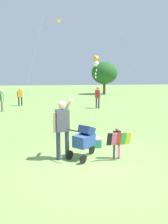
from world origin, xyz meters
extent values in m
plane|color=#75994C|center=(0.00, 0.00, 0.00)|extent=(120.00, 120.00, 0.00)
cylinder|color=brown|center=(7.18, 24.39, 0.79)|extent=(0.36, 0.36, 1.58)
ellipsoid|color=#235623|center=(7.18, 24.39, 3.08)|extent=(3.76, 3.38, 3.19)
cylinder|color=#4C4C51|center=(0.90, 0.23, 0.25)|extent=(0.07, 0.07, 0.50)
cylinder|color=#4C4C51|center=(0.75, 0.23, 0.25)|extent=(0.07, 0.07, 0.50)
cube|color=black|center=(0.82, 0.23, 0.68)|extent=(0.22, 0.14, 0.37)
cylinder|color=tan|center=(0.96, 0.23, 0.66)|extent=(0.05, 0.05, 0.33)
cylinder|color=tan|center=(0.69, 0.23, 0.66)|extent=(0.05, 0.05, 0.33)
sphere|color=tan|center=(0.82, 0.23, 0.95)|extent=(0.13, 0.13, 0.13)
cube|color=yellow|center=(1.11, 0.05, 0.68)|extent=(0.15, 0.15, 0.41)
cube|color=green|center=(0.97, 0.05, 0.68)|extent=(0.15, 0.15, 0.41)
cube|color=red|center=(0.82, 0.05, 0.68)|extent=(0.15, 0.15, 0.41)
cube|color=pink|center=(0.68, 0.05, 0.68)|extent=(0.15, 0.15, 0.41)
cube|color=black|center=(0.53, 0.05, 0.68)|extent=(0.15, 0.15, 0.41)
cube|color=pink|center=(0.82, 0.03, 0.29)|extent=(0.08, 0.01, 0.36)
cylinder|color=#33384C|center=(-0.95, 0.45, 0.44)|extent=(0.13, 0.13, 0.88)
cylinder|color=#33384C|center=(-0.68, 0.50, 0.44)|extent=(0.13, 0.13, 0.88)
cube|color=#4C4C56|center=(-0.81, 0.47, 1.21)|extent=(0.42, 0.31, 0.66)
cylinder|color=beige|center=(-1.05, 0.43, 1.17)|extent=(0.10, 0.10, 0.59)
cylinder|color=beige|center=(-0.60, 0.66, 1.67)|extent=(0.19, 0.54, 0.42)
sphere|color=beige|center=(-0.81, 0.47, 1.68)|extent=(0.23, 0.23, 0.23)
cylinder|color=black|center=(0.16, 0.74, 0.14)|extent=(0.23, 0.22, 0.28)
cylinder|color=black|center=(-0.61, 0.40, 0.14)|extent=(0.23, 0.22, 0.28)
cylinder|color=black|center=(-0.26, 0.01, 0.14)|extent=(0.23, 0.22, 0.28)
cube|color=#2D4C93|center=(-0.15, 0.46, 0.56)|extent=(0.77, 0.76, 0.36)
cube|color=navy|center=(-0.06, 0.55, 0.86)|extent=(0.59, 0.59, 0.35)
cylinder|color=black|center=(-0.49, 0.15, 0.96)|extent=(0.35, 0.38, 0.04)
cylinder|color=silver|center=(-1.61, 2.06, 3.38)|extent=(2.10, 2.87, 6.75)
cube|color=#F4A319|center=(1.98, 7.95, 3.69)|extent=(0.40, 0.42, 0.32)
cube|color=white|center=(1.98, 7.95, 3.35)|extent=(0.40, 0.42, 0.32)
cube|color=white|center=(2.02, 7.94, 2.93)|extent=(0.08, 0.06, 0.14)
cube|color=white|center=(1.97, 7.97, 2.71)|extent=(0.08, 0.07, 0.14)
cube|color=white|center=(1.99, 7.97, 2.49)|extent=(0.08, 0.07, 0.14)
cylinder|color=silver|center=(2.67, 6.33, 1.67)|extent=(1.39, 3.25, 3.34)
cube|color=#F4A319|center=(0.48, 20.41, 8.94)|extent=(0.37, 0.20, 0.42)
cube|color=green|center=(9.26, 23.11, 7.50)|extent=(0.26, 0.17, 0.28)
cylinder|color=#33384C|center=(2.88, 10.62, 0.42)|extent=(0.12, 0.12, 0.85)
cylinder|color=#33384C|center=(2.74, 10.84, 0.42)|extent=(0.12, 0.12, 0.85)
cube|color=red|center=(2.81, 10.73, 1.17)|extent=(0.39, 0.44, 0.64)
cylinder|color=#A37556|center=(2.94, 10.53, 1.12)|extent=(0.09, 0.09, 0.57)
cylinder|color=#A37556|center=(2.69, 10.93, 1.12)|extent=(0.09, 0.09, 0.57)
sphere|color=#A37556|center=(2.81, 10.73, 1.62)|extent=(0.22, 0.22, 0.22)
cylinder|color=#7F705B|center=(-4.40, 10.27, 0.40)|extent=(0.12, 0.12, 0.80)
cylinder|color=#7F705B|center=(-4.48, 10.51, 0.40)|extent=(0.12, 0.12, 0.80)
cube|color=#2D8C4C|center=(-4.44, 10.39, 1.09)|extent=(0.32, 0.40, 0.60)
cylinder|color=beige|center=(-4.37, 10.19, 1.05)|extent=(0.09, 0.09, 0.53)
cylinder|color=beige|center=(-4.51, 10.60, 1.05)|extent=(0.09, 0.09, 0.53)
sphere|color=beige|center=(-4.44, 10.39, 1.52)|extent=(0.21, 0.21, 0.21)
cylinder|color=#232328|center=(-3.60, 13.32, 0.39)|extent=(0.11, 0.11, 0.78)
cylinder|color=#232328|center=(-3.37, 13.38, 0.39)|extent=(0.11, 0.11, 0.78)
cube|color=orange|center=(-3.49, 13.35, 1.07)|extent=(0.38, 0.28, 0.58)
cylinder|color=tan|center=(-3.69, 13.30, 1.03)|extent=(0.08, 0.08, 0.52)
cylinder|color=tan|center=(-3.28, 13.40, 1.03)|extent=(0.08, 0.08, 0.52)
sphere|color=tan|center=(-3.49, 13.35, 1.48)|extent=(0.20, 0.20, 0.20)
cube|color=#288466|center=(0.39, 1.39, 0.15)|extent=(0.44, 0.32, 0.30)
cube|color=white|center=(0.39, 1.39, 0.33)|extent=(0.45, 0.33, 0.05)
camera|label=1|loc=(-1.28, -5.75, 2.49)|focal=34.03mm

